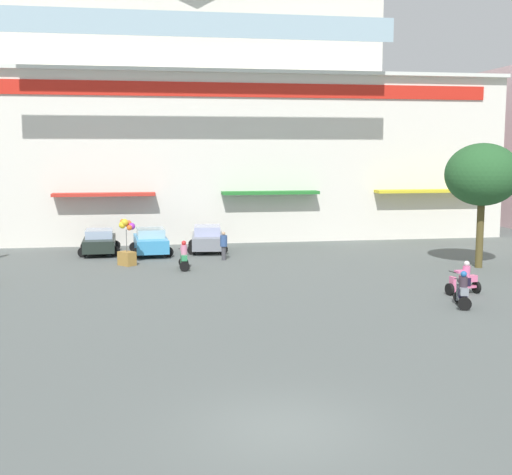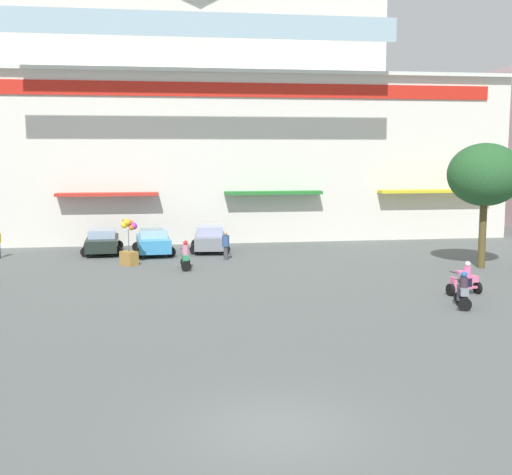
{
  "view_description": "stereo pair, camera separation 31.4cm",
  "coord_description": "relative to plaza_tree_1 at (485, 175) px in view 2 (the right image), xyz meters",
  "views": [
    {
      "loc": [
        -2.95,
        -14.05,
        6.21
      ],
      "look_at": [
        1.51,
        12.93,
        2.62
      ],
      "focal_mm": 47.17,
      "sensor_mm": 36.0,
      "label": 1
    },
    {
      "loc": [
        -2.64,
        -14.1,
        6.21
      ],
      "look_at": [
        1.51,
        12.93,
        2.62
      ],
      "focal_mm": 47.17,
      "sensor_mm": 36.0,
      "label": 2
    }
  ],
  "objects": [
    {
      "name": "parked_car_0",
      "position": [
        -20.12,
        8.18,
        -4.14
      ],
      "size": [
        2.48,
        4.11,
        1.46
      ],
      "color": "#1F2924",
      "rests_on": "ground"
    },
    {
      "name": "scooter_rider_5",
      "position": [
        -3.87,
        -6.08,
        -4.28
      ],
      "size": [
        1.55,
        0.74,
        1.46
      ],
      "color": "black",
      "rests_on": "ground"
    },
    {
      "name": "ground_plane",
      "position": [
        -14.41,
        -5.64,
        -4.89
      ],
      "size": [
        128.0,
        128.0,
        0.0
      ],
      "primitive_type": "plane",
      "color": "#575E5C"
    },
    {
      "name": "scooter_rider_2",
      "position": [
        -15.44,
        1.99,
        -4.27
      ],
      "size": [
        0.54,
        1.48,
        1.53
      ],
      "color": "black",
      "rests_on": "ground"
    },
    {
      "name": "colonial_building",
      "position": [
        -14.41,
        17.74,
        4.01
      ],
      "size": [
        43.92,
        17.56,
        20.65
      ],
      "color": "silver",
      "rests_on": "ground"
    },
    {
      "name": "pedestrian_0",
      "position": [
        -13.05,
        4.64,
        -3.98
      ],
      "size": [
        0.54,
        0.54,
        1.62
      ],
      "color": "#424248",
      "rests_on": "ground"
    },
    {
      "name": "parked_car_2",
      "position": [
        -13.66,
        7.98,
        -4.1
      ],
      "size": [
        2.64,
        3.97,
        1.58
      ],
      "color": "gray",
      "rests_on": "ground"
    },
    {
      "name": "scooter_rider_6",
      "position": [
        -5.03,
        -8.29,
        -4.27
      ],
      "size": [
        0.91,
        1.46,
        1.47
      ],
      "color": "black",
      "rests_on": "ground"
    },
    {
      "name": "balloon_vendor_cart",
      "position": [
        -18.4,
        3.7,
        -3.71
      ],
      "size": [
        1.04,
        1.07,
        2.54
      ],
      "color": "#A27837",
      "rests_on": "ground"
    },
    {
      "name": "parked_car_1",
      "position": [
        -17.1,
        7.34,
        -4.1
      ],
      "size": [
        2.59,
        4.09,
        1.57
      ],
      "color": "#3A92CB",
      "rests_on": "ground"
    },
    {
      "name": "plaza_tree_1",
      "position": [
        0.0,
        0.0,
        0.0
      ],
      "size": [
        3.86,
        3.82,
        6.55
      ],
      "color": "brown",
      "rests_on": "ground"
    }
  ]
}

